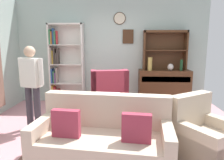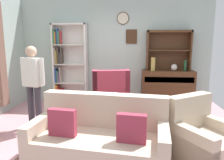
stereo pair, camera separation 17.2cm
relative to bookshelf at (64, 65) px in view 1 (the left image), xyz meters
name	(u,v)px [view 1 (the left image)]	position (x,y,z in m)	size (l,w,h in m)	color
ground_plane	(106,134)	(1.26, -1.95, -1.04)	(5.40, 4.60, 0.02)	#C68C93
wall_back	(112,50)	(1.26, 0.18, 0.38)	(5.00, 0.09, 2.80)	#ADC1B7
area_rug	(117,142)	(1.46, -2.25, -1.03)	(2.74, 1.95, 0.01)	brown
bookshelf	(64,65)	(0.00, 0.00, 0.00)	(0.90, 0.30, 2.10)	silver
sideboard	(164,86)	(2.64, -0.09, -0.52)	(1.30, 0.45, 0.92)	#4C2D19
sideboard_hutch	(165,45)	(2.64, 0.02, 0.53)	(1.10, 0.26, 1.00)	#4C2D19
vase_tall	(150,64)	(2.25, -0.17, 0.05)	(0.11, 0.11, 0.33)	tan
vase_round	(170,67)	(2.77, -0.15, -0.03)	(0.15, 0.15, 0.17)	beige
bottle_wine	(181,65)	(3.03, -0.18, 0.03)	(0.07, 0.07, 0.27)	#194223
couch_floral	(103,141)	(1.29, -2.84, -0.72)	(1.89, 1.06, 0.90)	beige
armchair_floral	(203,138)	(2.69, -2.66, -0.74)	(1.06, 1.07, 0.88)	beige
wingback_chair	(109,99)	(1.25, -0.97, -0.65)	(0.91, 0.93, 1.05)	#A33347
person_reading	(32,82)	(-0.11, -1.78, -0.12)	(0.52, 0.29, 1.56)	#38333D
coffee_table	(121,116)	(1.53, -1.96, -0.68)	(0.80, 0.50, 0.42)	#4C2D19
book_stack	(121,111)	(1.52, -2.04, -0.57)	(0.21, 0.14, 0.09)	#B22D33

